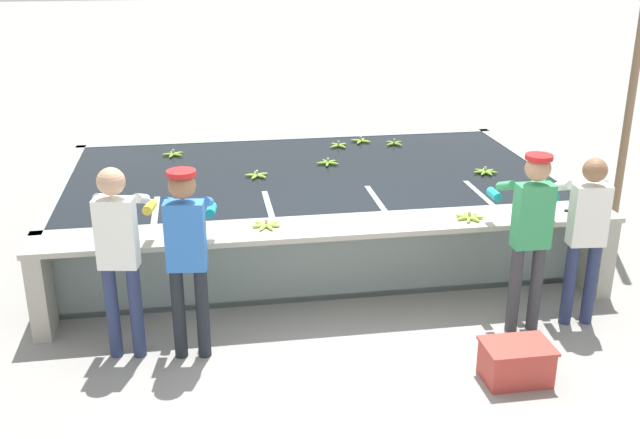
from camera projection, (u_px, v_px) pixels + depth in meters
name	position (u px, v px, depth m)	size (l,w,h in m)	color
ground_plane	(339.00, 321.00, 6.99)	(80.00, 80.00, 0.00)	gray
wash_tank	(308.00, 207.00, 8.71)	(5.53, 3.16, 0.86)	gray
work_ledge	(335.00, 249.00, 6.97)	(5.53, 0.45, 0.86)	#A8A393
worker_0	(119.00, 245.00, 6.11)	(0.48, 0.74, 1.68)	navy
worker_1	(187.00, 246.00, 6.10)	(0.46, 0.74, 1.66)	#1E2328
worker_2	(530.00, 225.00, 6.54)	(0.41, 0.72, 1.66)	#38383D
worker_3	(586.00, 226.00, 6.68)	(0.45, 0.72, 1.59)	navy
banana_bunch_floating_0	(485.00, 172.00, 8.47)	(0.27, 0.28, 0.08)	#75A333
banana_bunch_floating_1	(173.00, 154.00, 9.16)	(0.27, 0.28, 0.08)	#7FAD33
banana_bunch_floating_2	(257.00, 175.00, 8.35)	(0.28, 0.27, 0.08)	#8CB738
banana_bunch_floating_3	(328.00, 163.00, 8.81)	(0.27, 0.28, 0.08)	#75A333
banana_bunch_floating_4	(338.00, 145.00, 9.55)	(0.26, 0.26, 0.08)	#8CB738
banana_bunch_floating_5	(361.00, 141.00, 9.76)	(0.26, 0.26, 0.08)	#93BC3D
banana_bunch_floating_6	(394.00, 143.00, 9.64)	(0.26, 0.26, 0.08)	#75A333
banana_bunch_ledge_0	(469.00, 217.00, 7.08)	(0.28, 0.28, 0.08)	#93BC3D
banana_bunch_ledge_1	(266.00, 225.00, 6.89)	(0.28, 0.28, 0.08)	#9EC642
knife_0	(577.00, 211.00, 7.27)	(0.35, 0.11, 0.02)	silver
crate	(516.00, 362.00, 6.01)	(0.55, 0.39, 0.32)	#B73D33
support_post_right	(629.00, 109.00, 8.20)	(0.09, 0.09, 3.20)	#846647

